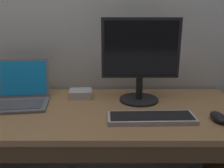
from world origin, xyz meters
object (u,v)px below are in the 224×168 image
Objects in this scene: external_drive_box at (81,94)px; computer_mouse at (218,117)px; external_monitor at (140,58)px; laptop_space_gray at (21,95)px; wired_keyboard at (151,118)px.

computer_mouse is at bearing -26.08° from external_drive_box.
external_drive_box is at bearing 168.95° from external_monitor.
laptop_space_gray reaches higher than computer_mouse.
laptop_space_gray is at bearing 162.66° from computer_mouse.
computer_mouse is at bearing -13.30° from laptop_space_gray.
wired_keyboard is (0.03, -0.27, -0.25)m from external_monitor.
external_drive_box reaches higher than computer_mouse.
external_monitor reaches higher than external_drive_box.
laptop_space_gray is at bearing -162.90° from external_drive_box.
external_monitor reaches higher than wired_keyboard.
external_monitor is 0.51m from computer_mouse.
computer_mouse is 0.87× the size of external_drive_box.
external_monitor is 0.37m from wired_keyboard.
laptop_space_gray is 2.58× the size of external_drive_box.
computer_mouse is (0.35, -0.28, -0.24)m from external_monitor.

